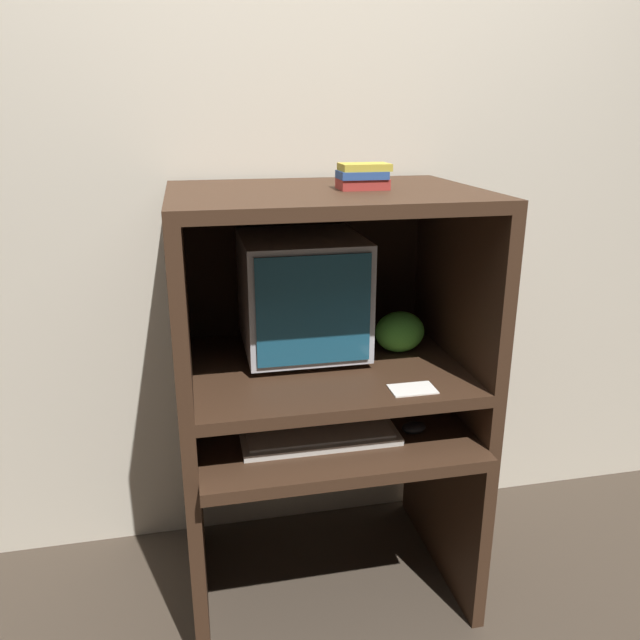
{
  "coord_description": "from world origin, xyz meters",
  "views": [
    {
      "loc": [
        -0.39,
        -1.43,
        1.55
      ],
      "look_at": [
        -0.02,
        0.33,
        0.95
      ],
      "focal_mm": 35.0,
      "sensor_mm": 36.0,
      "label": 1
    }
  ],
  "objects_px": {
    "keyboard": "(320,437)",
    "snack_bag": "(400,332)",
    "crt_monitor": "(302,294)",
    "mouse": "(414,428)",
    "book_stack": "(363,176)"
  },
  "relations": [
    {
      "from": "keyboard",
      "to": "book_stack",
      "type": "distance_m",
      "value": 0.76
    },
    {
      "from": "snack_bag",
      "to": "crt_monitor",
      "type": "bearing_deg",
      "value": 169.87
    },
    {
      "from": "snack_bag",
      "to": "mouse",
      "type": "bearing_deg",
      "value": -96.58
    },
    {
      "from": "crt_monitor",
      "to": "snack_bag",
      "type": "bearing_deg",
      "value": -10.13
    },
    {
      "from": "crt_monitor",
      "to": "book_stack",
      "type": "height_order",
      "value": "book_stack"
    },
    {
      "from": "snack_bag",
      "to": "keyboard",
      "type": "bearing_deg",
      "value": -144.38
    },
    {
      "from": "mouse",
      "to": "keyboard",
      "type": "bearing_deg",
      "value": 177.53
    },
    {
      "from": "keyboard",
      "to": "snack_bag",
      "type": "relative_size",
      "value": 2.82
    },
    {
      "from": "keyboard",
      "to": "book_stack",
      "type": "relative_size",
      "value": 3.19
    },
    {
      "from": "crt_monitor",
      "to": "keyboard",
      "type": "distance_m",
      "value": 0.45
    },
    {
      "from": "mouse",
      "to": "snack_bag",
      "type": "bearing_deg",
      "value": 83.42
    },
    {
      "from": "crt_monitor",
      "to": "mouse",
      "type": "distance_m",
      "value": 0.54
    },
    {
      "from": "keyboard",
      "to": "snack_bag",
      "type": "bearing_deg",
      "value": 35.62
    },
    {
      "from": "mouse",
      "to": "snack_bag",
      "type": "relative_size",
      "value": 0.46
    },
    {
      "from": "snack_bag",
      "to": "book_stack",
      "type": "xyz_separation_m",
      "value": [
        -0.15,
        -0.07,
        0.5
      ]
    }
  ]
}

